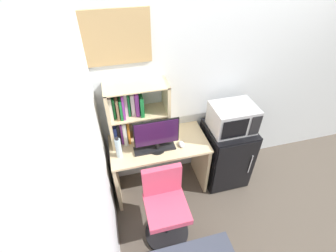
{
  "coord_description": "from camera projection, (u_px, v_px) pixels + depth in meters",
  "views": [
    {
      "loc": [
        -1.4,
        -2.26,
        2.64
      ],
      "look_at": [
        -0.9,
        -0.31,
        1.02
      ],
      "focal_mm": 25.77,
      "sensor_mm": 36.0,
      "label": 1
    }
  ],
  "objects": [
    {
      "name": "wall_back",
      "position": [
        265.0,
        74.0,
        2.91
      ],
      "size": [
        6.4,
        0.04,
        2.6
      ],
      "primitive_type": "cube",
      "color": "silver",
      "rests_on": "ground_plane"
    },
    {
      "name": "wall_left",
      "position": [
        98.0,
        252.0,
        1.29
      ],
      "size": [
        0.04,
        4.4,
        2.6
      ],
      "primitive_type": "cube",
      "color": "silver",
      "rests_on": "ground_plane"
    },
    {
      "name": "desk",
      "position": [
        159.0,
        158.0,
        2.9
      ],
      "size": [
        1.11,
        0.57,
        0.77
      ],
      "color": "beige",
      "rests_on": "ground_plane"
    },
    {
      "name": "hutch_bookshelf",
      "position": [
        130.0,
        112.0,
        2.57
      ],
      "size": [
        0.65,
        0.29,
        0.69
      ],
      "color": "beige",
      "rests_on": "desk"
    },
    {
      "name": "monitor",
      "position": [
        157.0,
        134.0,
        2.52
      ],
      "size": [
        0.49,
        0.17,
        0.4
      ],
      "color": "black",
      "rests_on": "desk"
    },
    {
      "name": "keyboard",
      "position": [
        155.0,
        148.0,
        2.66
      ],
      "size": [
        0.46,
        0.14,
        0.02
      ],
      "primitive_type": "cube",
      "color": "black",
      "rests_on": "desk"
    },
    {
      "name": "computer_mouse",
      "position": [
        181.0,
        144.0,
        2.7
      ],
      "size": [
        0.06,
        0.11,
        0.04
      ],
      "primitive_type": "ellipsoid",
      "color": "silver",
      "rests_on": "desk"
    },
    {
      "name": "water_bottle",
      "position": [
        118.0,
        148.0,
        2.5
      ],
      "size": [
        0.06,
        0.06,
        0.26
      ],
      "color": "silver",
      "rests_on": "desk"
    },
    {
      "name": "mini_fridge",
      "position": [
        225.0,
        153.0,
        3.1
      ],
      "size": [
        0.54,
        0.56,
        0.84
      ],
      "color": "black",
      "rests_on": "ground_plane"
    },
    {
      "name": "microwave",
      "position": [
        233.0,
        118.0,
        2.75
      ],
      "size": [
        0.49,
        0.39,
        0.31
      ],
      "color": "#ADADB2",
      "rests_on": "mini_fridge"
    },
    {
      "name": "desk_chair",
      "position": [
        165.0,
        209.0,
        2.5
      ],
      "size": [
        0.48,
        0.48,
        0.88
      ],
      "color": "black",
      "rests_on": "ground_plane"
    },
    {
      "name": "wall_corkboard",
      "position": [
        115.0,
        38.0,
        2.18
      ],
      "size": [
        0.65,
        0.02,
        0.5
      ],
      "primitive_type": "cube",
      "color": "tan"
    }
  ]
}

